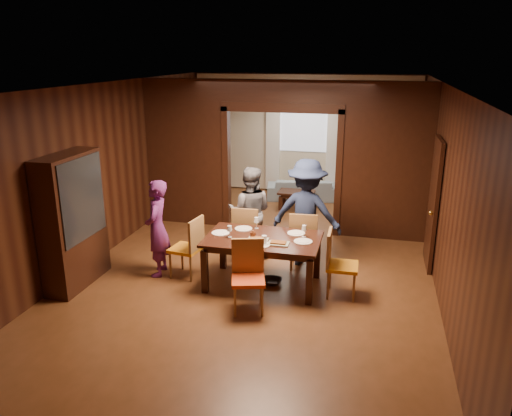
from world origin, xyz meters
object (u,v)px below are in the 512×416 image
(dining_table, at_px, (263,261))
(hutch, at_px, (73,221))
(person_grey, at_px, (250,212))
(coffee_table, at_px, (296,200))
(person_navy, at_px, (307,213))
(sofa, at_px, (303,189))
(chair_right, at_px, (342,264))
(chair_near, at_px, (248,278))
(person_purple, at_px, (157,228))
(chair_far_r, at_px, (304,239))
(chair_far_l, at_px, (248,233))
(chair_left, at_px, (186,247))

(dining_table, relative_size, hutch, 0.84)
(person_grey, xyz_separation_m, coffee_table, (0.34, 2.87, -0.58))
(person_navy, relative_size, dining_table, 1.05)
(sofa, height_order, chair_right, chair_right)
(coffee_table, distance_m, chair_near, 4.77)
(person_purple, distance_m, dining_table, 1.73)
(coffee_table, xyz_separation_m, chair_far_r, (0.63, -3.15, 0.28))
(person_purple, bearing_deg, coffee_table, 147.96)
(dining_table, distance_m, hutch, 2.88)
(chair_far_r, bearing_deg, chair_right, 124.50)
(chair_right, bearing_deg, coffee_table, 16.88)
(person_navy, distance_m, coffee_table, 3.14)
(sofa, xyz_separation_m, hutch, (-2.65, -5.35, 0.75))
(dining_table, xyz_separation_m, chair_far_l, (-0.46, 0.87, 0.10))
(person_grey, bearing_deg, chair_right, 138.73)
(person_navy, height_order, chair_right, person_navy)
(person_navy, relative_size, sofa, 1.04)
(person_grey, xyz_separation_m, chair_right, (1.65, -1.14, -0.30))
(person_purple, bearing_deg, chair_near, 53.45)
(dining_table, height_order, chair_far_l, chair_far_l)
(person_grey, height_order, hutch, hutch)
(person_navy, relative_size, chair_near, 1.83)
(chair_left, distance_m, hutch, 1.71)
(person_navy, height_order, chair_left, person_navy)
(dining_table, distance_m, chair_right, 1.19)
(dining_table, relative_size, chair_near, 1.74)
(sofa, relative_size, chair_right, 1.76)
(coffee_table, xyz_separation_m, hutch, (-2.61, -4.55, 0.80))
(dining_table, xyz_separation_m, chair_left, (-1.24, 0.03, 0.10))
(dining_table, relative_size, chair_far_r, 1.74)
(person_navy, distance_m, chair_far_r, 0.43)
(person_purple, distance_m, coffee_table, 4.28)
(sofa, bearing_deg, chair_near, 81.02)
(chair_left, bearing_deg, chair_right, 96.29)
(chair_near, bearing_deg, chair_right, 16.24)
(chair_far_l, bearing_deg, person_grey, -88.78)
(chair_left, bearing_deg, hutch, -58.65)
(person_purple, bearing_deg, chair_far_r, 99.50)
(person_purple, distance_m, chair_left, 0.53)
(dining_table, bearing_deg, chair_near, -91.11)
(chair_left, bearing_deg, sofa, 174.85)
(hutch, bearing_deg, chair_left, 22.84)
(dining_table, xyz_separation_m, chair_far_r, (0.49, 0.79, 0.10))
(sofa, distance_m, chair_far_l, 3.91)
(chair_far_r, bearing_deg, chair_near, 68.19)
(person_navy, xyz_separation_m, dining_table, (-0.51, -0.95, -0.51))
(chair_right, bearing_deg, person_purple, 87.57)
(chair_far_l, bearing_deg, sofa, -97.50)
(person_navy, relative_size, coffee_table, 2.21)
(dining_table, bearing_deg, person_navy, 61.78)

